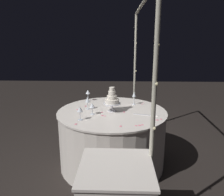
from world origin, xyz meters
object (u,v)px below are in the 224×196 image
(wine_glass_3, at_px, (80,110))
(wine_glass_0, at_px, (88,100))
(main_table, at_px, (112,138))
(wine_glass_2, at_px, (108,98))
(wine_glass_5, at_px, (134,95))
(decorative_arch, at_px, (141,62))
(wine_glass_4, at_px, (88,93))
(wine_glass_1, at_px, (92,106))
(tiered_cake, at_px, (112,99))
(cake_knife, at_px, (147,115))

(wine_glass_3, bearing_deg, wine_glass_0, 175.80)
(main_table, xyz_separation_m, wine_glass_0, (-0.07, -0.32, 0.49))
(wine_glass_2, distance_m, wine_glass_5, 0.37)
(decorative_arch, distance_m, wine_glass_4, 0.99)
(wine_glass_0, bearing_deg, wine_glass_2, 120.79)
(wine_glass_0, relative_size, wine_glass_2, 1.03)
(wine_glass_2, bearing_deg, wine_glass_3, -27.21)
(wine_glass_2, bearing_deg, wine_glass_0, -59.21)
(main_table, bearing_deg, wine_glass_3, -46.10)
(wine_glass_1, bearing_deg, wine_glass_3, -30.23)
(wine_glass_0, distance_m, wine_glass_1, 0.23)
(tiered_cake, relative_size, wine_glass_4, 1.91)
(main_table, height_order, wine_glass_0, wine_glass_0)
(wine_glass_3, xyz_separation_m, wine_glass_4, (-0.81, -0.02, 0.01))
(tiered_cake, xyz_separation_m, wine_glass_5, (-0.32, 0.30, -0.02))
(wine_glass_2, bearing_deg, decorative_arch, 61.84)
(tiered_cake, bearing_deg, wine_glass_4, -142.83)
(wine_glass_3, relative_size, wine_glass_5, 0.86)
(tiered_cake, height_order, wine_glass_2, tiered_cake)
(wine_glass_0, bearing_deg, tiered_cake, 75.85)
(wine_glass_2, bearing_deg, wine_glass_5, 103.29)
(wine_glass_1, xyz_separation_m, cake_knife, (0.01, 0.66, -0.10))
(wine_glass_1, distance_m, wine_glass_2, 0.40)
(tiered_cake, relative_size, wine_glass_3, 1.97)
(wine_glass_0, xyz_separation_m, wine_glass_4, (-0.40, -0.05, 0.00))
(decorative_arch, xyz_separation_m, wine_glass_3, (0.34, -0.70, -0.50))
(tiered_cake, bearing_deg, decorative_arch, 91.86)
(tiered_cake, xyz_separation_m, wine_glass_4, (-0.48, -0.37, -0.03))
(wine_glass_0, bearing_deg, wine_glass_1, 21.72)
(main_table, distance_m, cake_knife, 0.59)
(main_table, xyz_separation_m, cake_knife, (0.15, 0.43, 0.37))
(tiered_cake, xyz_separation_m, wine_glass_0, (-0.08, -0.31, -0.04))
(main_table, height_order, wine_glass_2, wine_glass_2)
(wine_glass_4, distance_m, wine_glass_5, 0.69)
(wine_glass_2, bearing_deg, cake_knife, 52.66)
(main_table, xyz_separation_m, wine_glass_3, (0.34, -0.35, 0.49))
(wine_glass_0, xyz_separation_m, cake_knife, (0.22, 0.75, -0.12))
(wine_glass_0, relative_size, cake_knife, 0.56)
(tiered_cake, relative_size, wine_glass_2, 1.95)
(decorative_arch, relative_size, cake_knife, 7.59)
(decorative_arch, distance_m, main_table, 1.05)
(main_table, distance_m, wine_glass_0, 0.59)
(wine_glass_1, relative_size, cake_knife, 0.48)
(wine_glass_2, xyz_separation_m, wine_glass_4, (-0.25, -0.31, 0.01))
(wine_glass_1, height_order, wine_glass_2, wine_glass_2)
(main_table, relative_size, wine_glass_1, 9.79)
(wine_glass_1, bearing_deg, main_table, 120.93)
(wine_glass_3, distance_m, wine_glass_5, 0.91)
(tiered_cake, relative_size, wine_glass_5, 1.69)
(wine_glass_0, bearing_deg, main_table, 77.81)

